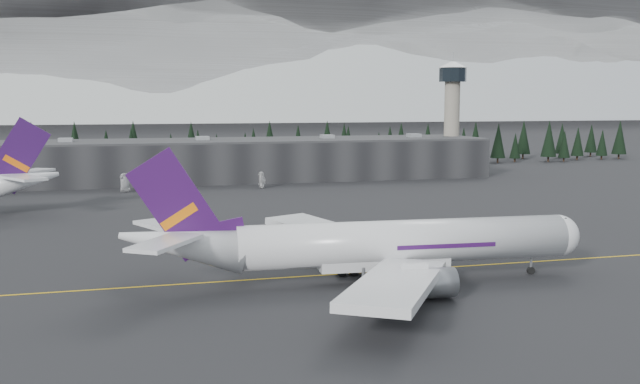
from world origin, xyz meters
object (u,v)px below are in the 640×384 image
object	(u,v)px
control_tower	(452,104)
gse_vehicle_b	(262,185)
terminal	(235,160)
gse_vehicle_a	(125,190)
jet_main	(365,244)

from	to	relation	value
control_tower	gse_vehicle_b	xyz separation A→B (m)	(-70.69, -27.30, -22.60)
terminal	gse_vehicle_b	size ratio (longest dim) A/B	33.93
gse_vehicle_b	gse_vehicle_a	bearing A→B (deg)	-109.57
control_tower	gse_vehicle_b	bearing A→B (deg)	-158.88
control_tower	gse_vehicle_b	world-z (taller)	control_tower
jet_main	gse_vehicle_a	bearing A→B (deg)	109.91
gse_vehicle_a	control_tower	bearing A→B (deg)	-0.07
terminal	gse_vehicle_a	bearing A→B (deg)	-144.29
terminal	control_tower	world-z (taller)	control_tower
terminal	jet_main	world-z (taller)	jet_main
control_tower	jet_main	xyz separation A→B (m)	(-76.00, -135.54, -18.11)
control_tower	jet_main	bearing A→B (deg)	-119.28
jet_main	gse_vehicle_a	xyz separation A→B (m)	(-32.27, 108.62, -4.58)
control_tower	jet_main	size ratio (longest dim) A/B	0.59
jet_main	gse_vehicle_b	size ratio (longest dim) A/B	13.56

